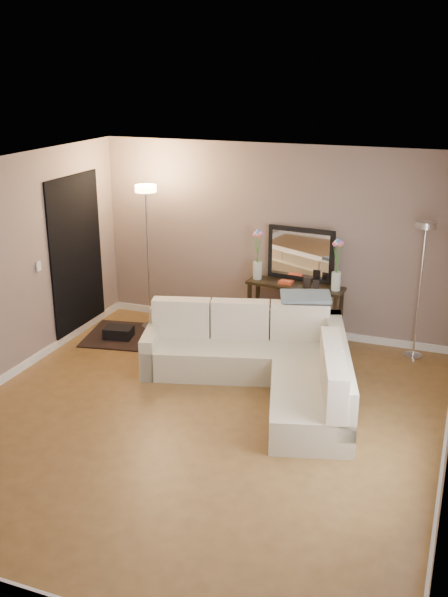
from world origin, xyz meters
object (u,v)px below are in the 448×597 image
(floor_lamp_lit, at_px, (147,229))
(floor_lamp_unlit, at_px, (422,263))
(sectional_sofa, at_px, (267,361))
(console_table, at_px, (289,308))

(floor_lamp_lit, height_order, floor_lamp_unlit, floor_lamp_lit)
(sectional_sofa, height_order, floor_lamp_lit, floor_lamp_lit)
(sectional_sofa, height_order, console_table, sectional_sofa)
(floor_lamp_lit, xyz_separation_m, floor_lamp_unlit, (3.62, 0.28, -0.19))
(sectional_sofa, distance_m, floor_lamp_lit, 2.65)
(floor_lamp_lit, bearing_deg, sectional_sofa, -28.98)
(sectional_sofa, xyz_separation_m, floor_lamp_lit, (-2.10, 1.16, 1.13))
(sectional_sofa, relative_size, floor_lamp_unlit, 1.64)
(sectional_sofa, distance_m, floor_lamp_unlit, 2.30)
(floor_lamp_lit, relative_size, floor_lamp_unlit, 1.15)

